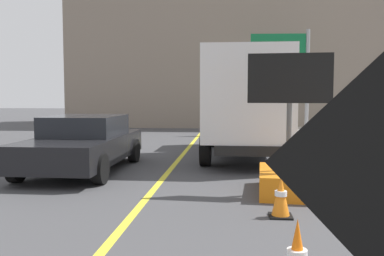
{
  "coord_description": "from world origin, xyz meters",
  "views": [
    {
      "loc": [
        1.57,
        0.75,
        1.91
      ],
      "look_at": [
        1.02,
        6.53,
        1.46
      ],
      "focal_mm": 40.0,
      "sensor_mm": 36.0,
      "label": 1
    }
  ],
  "objects_px": {
    "arrow_board_trailer": "(288,168)",
    "pickup_car": "(83,143)",
    "traffic_cone_mid_lane": "(281,197)",
    "highway_guide_sign": "(291,63)",
    "box_truck": "(245,101)"
  },
  "relations": [
    {
      "from": "box_truck",
      "to": "pickup_car",
      "type": "height_order",
      "value": "box_truck"
    },
    {
      "from": "arrow_board_trailer",
      "to": "traffic_cone_mid_lane",
      "type": "distance_m",
      "value": 1.73
    },
    {
      "from": "box_truck",
      "to": "pickup_car",
      "type": "relative_size",
      "value": 1.41
    },
    {
      "from": "box_truck",
      "to": "highway_guide_sign",
      "type": "distance_m",
      "value": 8.15
    },
    {
      "from": "highway_guide_sign",
      "to": "box_truck",
      "type": "bearing_deg",
      "value": -107.21
    },
    {
      "from": "box_truck",
      "to": "traffic_cone_mid_lane",
      "type": "relative_size",
      "value": 9.96
    },
    {
      "from": "highway_guide_sign",
      "to": "arrow_board_trailer",
      "type": "bearing_deg",
      "value": -97.63
    },
    {
      "from": "traffic_cone_mid_lane",
      "to": "box_truck",
      "type": "bearing_deg",
      "value": 93.18
    },
    {
      "from": "pickup_car",
      "to": "box_truck",
      "type": "bearing_deg",
      "value": 34.47
    },
    {
      "from": "box_truck",
      "to": "arrow_board_trailer",
      "type": "bearing_deg",
      "value": -81.87
    },
    {
      "from": "arrow_board_trailer",
      "to": "traffic_cone_mid_lane",
      "type": "height_order",
      "value": "arrow_board_trailer"
    },
    {
      "from": "arrow_board_trailer",
      "to": "highway_guide_sign",
      "type": "relative_size",
      "value": 0.54
    },
    {
      "from": "arrow_board_trailer",
      "to": "pickup_car",
      "type": "height_order",
      "value": "arrow_board_trailer"
    },
    {
      "from": "box_truck",
      "to": "pickup_car",
      "type": "distance_m",
      "value": 5.11
    },
    {
      "from": "arrow_board_trailer",
      "to": "highway_guide_sign",
      "type": "bearing_deg",
      "value": 82.37
    }
  ]
}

